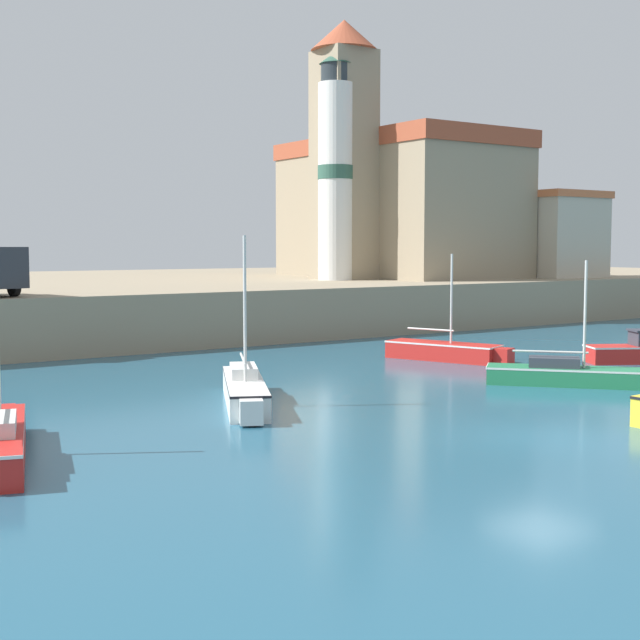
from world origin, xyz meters
name	(u,v)px	position (x,y,z in m)	size (l,w,h in m)	color
ground_plane	(540,438)	(0.00, 0.00, 0.00)	(200.00, 200.00, 0.00)	#235670
quay_seawall	(45,301)	(0.00, 42.68, 1.38)	(120.00, 40.00, 2.76)	gray
sailboat_white_0	(245,389)	(-4.06, 8.54, 0.49)	(3.87, 6.60, 5.34)	white
sailboat_green_1	(573,374)	(7.65, 5.38, 0.41)	(5.18, 5.59, 4.50)	#237A4C
sailboat_red_5	(446,351)	(8.63, 13.21, 0.43)	(3.19, 5.76, 4.66)	red
church	(393,201)	(23.29, 35.35, 8.25)	(14.19, 18.18, 17.07)	gray
lighthouse	(336,170)	(16.00, 32.18, 9.95)	(2.35, 2.35, 14.74)	silver
harbor_shed_mid_row	(559,234)	(32.00, 27.32, 5.82)	(5.90, 4.82, 6.07)	#BCB29E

